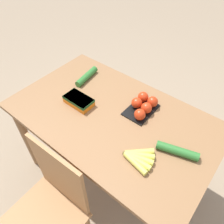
# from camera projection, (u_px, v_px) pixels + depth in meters

# --- Properties ---
(ground_plane) EXTENTS (12.00, 12.00, 0.00)m
(ground_plane) POSITION_uv_depth(u_px,v_px,m) (112.00, 173.00, 1.97)
(ground_plane) COLOR gray
(dining_table) EXTENTS (1.35, 0.82, 0.76)m
(dining_table) POSITION_uv_depth(u_px,v_px,m) (112.00, 126.00, 1.50)
(dining_table) COLOR olive
(dining_table) RESTS_ON ground_plane
(chair) EXTENTS (0.43, 0.41, 0.91)m
(chair) POSITION_uv_depth(u_px,v_px,m) (51.00, 208.00, 1.29)
(chair) COLOR #A87547
(chair) RESTS_ON ground_plane
(banana_bunch) EXTENTS (0.18, 0.17, 0.03)m
(banana_bunch) POSITION_uv_depth(u_px,v_px,m) (138.00, 158.00, 1.18)
(banana_bunch) COLOR brown
(banana_bunch) RESTS_ON dining_table
(tomato_pack) EXTENTS (0.16, 0.23, 0.08)m
(tomato_pack) POSITION_uv_depth(u_px,v_px,m) (143.00, 105.00, 1.43)
(tomato_pack) COLOR black
(tomato_pack) RESTS_ON dining_table
(carrot_bag) EXTENTS (0.20, 0.11, 0.05)m
(carrot_bag) POSITION_uv_depth(u_px,v_px,m) (79.00, 100.00, 1.47)
(carrot_bag) COLOR orange
(carrot_bag) RESTS_ON dining_table
(cucumber_near) EXTENTS (0.24, 0.11, 0.05)m
(cucumber_near) POSITION_uv_depth(u_px,v_px,m) (177.00, 151.00, 1.20)
(cucumber_near) COLOR #2D702D
(cucumber_near) RESTS_ON dining_table
(cucumber_far) EXTENTS (0.08, 0.24, 0.05)m
(cucumber_far) POSITION_uv_depth(u_px,v_px,m) (87.00, 76.00, 1.67)
(cucumber_far) COLOR #2D702D
(cucumber_far) RESTS_ON dining_table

